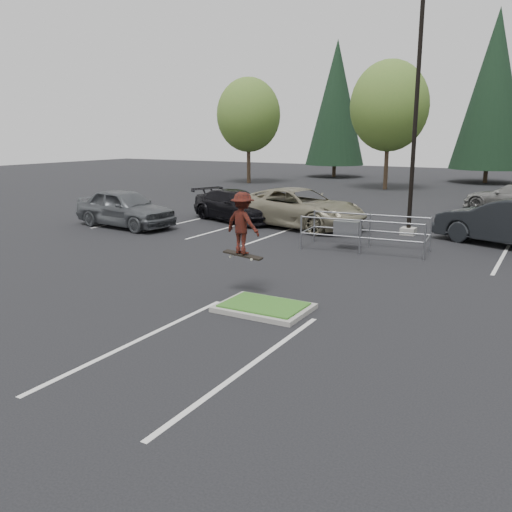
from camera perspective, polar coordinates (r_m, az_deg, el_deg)
The scene contains 14 objects.
ground at distance 13.44m, azimuth 0.85°, elevation -5.71°, with size 120.00×120.00×0.00m, color black.
grass_median at distance 13.42m, azimuth 0.85°, elevation -5.40°, with size 2.20×1.60×0.16m.
stall_lines at distance 19.24m, azimuth 5.96°, elevation -0.07°, with size 22.62×17.60×0.01m.
light_pole at distance 23.85m, azimuth 16.39°, elevation 13.01°, with size 0.70×0.60×10.12m.
decid_a at distance 47.77m, azimuth -0.78°, elevation 14.39°, with size 5.44×5.44×8.91m.
decid_b at distance 43.47m, azimuth 13.83°, elevation 14.80°, with size 5.89×5.89×9.64m.
conif_a at distance 55.06m, azimuth 8.43°, elevation 15.63°, with size 5.72×5.72×13.00m.
conif_b at distance 52.16m, azimuth 23.72°, elevation 15.72°, with size 6.38×6.38×14.50m.
cart_corral at distance 20.58m, azimuth 10.04°, elevation 2.93°, with size 4.67×2.04×1.29m.
skateboarder at distance 14.40m, azimuth -1.40°, elevation 3.44°, with size 1.16×0.81×1.79m.
car_l_tan at distance 25.27m, azimuth 4.48°, elevation 5.10°, with size 2.96×6.43×1.79m, color gray.
car_l_black at distance 26.94m, azimuth -2.31°, elevation 5.34°, with size 2.14×5.28×1.53m, color black.
car_l_grey at distance 25.89m, azimuth -13.68°, elevation 4.94°, with size 2.09×5.18×1.77m, color #505458.
car_r_charc at distance 22.98m, azimuth 25.26°, elevation 3.24°, with size 1.98×5.68×1.87m, color black.
Camera 1 is at (6.12, -11.18, 4.27)m, focal length 38.00 mm.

